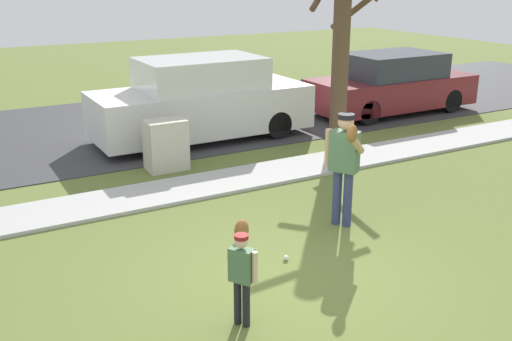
{
  "coord_description": "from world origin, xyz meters",
  "views": [
    {
      "loc": [
        -3.69,
        -5.77,
        3.75
      ],
      "look_at": [
        0.29,
        1.36,
        1.0
      ],
      "focal_mm": 41.64,
      "sensor_mm": 36.0,
      "label": 1
    }
  ],
  "objects_px": {
    "street_tree_near": "(342,34)",
    "parked_van_white": "(201,101)",
    "person_adult": "(344,158)",
    "person_child": "(242,262)",
    "utility_cabinet": "(166,145)",
    "parked_suv_maroon": "(391,84)",
    "baseball": "(286,258)"
  },
  "relations": [
    {
      "from": "person_adult",
      "to": "person_child",
      "type": "bearing_deg",
      "value": -0.93
    },
    {
      "from": "person_child",
      "to": "utility_cabinet",
      "type": "height_order",
      "value": "person_child"
    },
    {
      "from": "baseball",
      "to": "street_tree_near",
      "type": "bearing_deg",
      "value": 46.58
    },
    {
      "from": "person_adult",
      "to": "parked_suv_maroon",
      "type": "bearing_deg",
      "value": -168.99
    },
    {
      "from": "street_tree_near",
      "to": "parked_suv_maroon",
      "type": "distance_m",
      "value": 4.17
    },
    {
      "from": "street_tree_near",
      "to": "parked_van_white",
      "type": "bearing_deg",
      "value": 140.05
    },
    {
      "from": "baseball",
      "to": "parked_van_white",
      "type": "xyz_separation_m",
      "value": [
        1.56,
        6.22,
        0.87
      ]
    },
    {
      "from": "person_child",
      "to": "baseball",
      "type": "relative_size",
      "value": 15.29
    },
    {
      "from": "utility_cabinet",
      "to": "person_child",
      "type": "bearing_deg",
      "value": -102.5
    },
    {
      "from": "person_adult",
      "to": "utility_cabinet",
      "type": "relative_size",
      "value": 1.76
    },
    {
      "from": "street_tree_near",
      "to": "parked_van_white",
      "type": "height_order",
      "value": "street_tree_near"
    },
    {
      "from": "person_adult",
      "to": "person_child",
      "type": "distance_m",
      "value": 3.05
    },
    {
      "from": "person_adult",
      "to": "utility_cabinet",
      "type": "xyz_separation_m",
      "value": [
        -1.36,
        3.92,
        -0.6
      ]
    },
    {
      "from": "person_adult",
      "to": "person_child",
      "type": "xyz_separation_m",
      "value": [
        -2.58,
        -1.59,
        -0.36
      ]
    },
    {
      "from": "parked_van_white",
      "to": "person_adult",
      "type": "bearing_deg",
      "value": 88.04
    },
    {
      "from": "person_adult",
      "to": "person_child",
      "type": "relative_size",
      "value": 1.56
    },
    {
      "from": "person_child",
      "to": "parked_suv_maroon",
      "type": "distance_m",
      "value": 11.09
    },
    {
      "from": "street_tree_near",
      "to": "parked_suv_maroon",
      "type": "relative_size",
      "value": 0.98
    },
    {
      "from": "person_child",
      "to": "baseball",
      "type": "distance_m",
      "value": 1.73
    },
    {
      "from": "street_tree_near",
      "to": "parked_van_white",
      "type": "distance_m",
      "value": 3.51
    },
    {
      "from": "person_adult",
      "to": "street_tree_near",
      "type": "relative_size",
      "value": 0.38
    },
    {
      "from": "baseball",
      "to": "parked_suv_maroon",
      "type": "bearing_deg",
      "value": 40.41
    },
    {
      "from": "utility_cabinet",
      "to": "parked_suv_maroon",
      "type": "xyz_separation_m",
      "value": [
        7.23,
        1.67,
        0.29
      ]
    },
    {
      "from": "person_child",
      "to": "baseball",
      "type": "height_order",
      "value": "person_child"
    },
    {
      "from": "person_child",
      "to": "parked_suv_maroon",
      "type": "height_order",
      "value": "parked_suv_maroon"
    },
    {
      "from": "utility_cabinet",
      "to": "parked_van_white",
      "type": "distance_m",
      "value": 2.35
    },
    {
      "from": "person_adult",
      "to": "utility_cabinet",
      "type": "distance_m",
      "value": 4.19
    },
    {
      "from": "person_adult",
      "to": "person_child",
      "type": "height_order",
      "value": "person_adult"
    },
    {
      "from": "utility_cabinet",
      "to": "street_tree_near",
      "type": "height_order",
      "value": "street_tree_near"
    },
    {
      "from": "baseball",
      "to": "parked_suv_maroon",
      "type": "relative_size",
      "value": 0.02
    },
    {
      "from": "person_adult",
      "to": "parked_van_white",
      "type": "distance_m",
      "value": 5.65
    },
    {
      "from": "parked_suv_maroon",
      "to": "person_child",
      "type": "bearing_deg",
      "value": 40.33
    }
  ]
}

